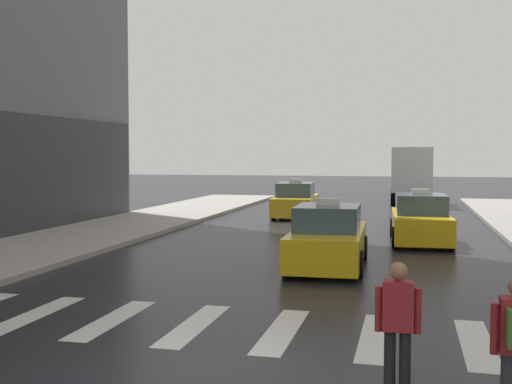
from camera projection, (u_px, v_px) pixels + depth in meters
crosswalk_markings at (238, 328)px, 10.74m from camera, size 11.30×2.80×0.01m
taxi_lead at (328, 239)px, 16.55m from camera, size 2.02×4.58×1.80m
taxi_second at (420, 221)px, 21.15m from camera, size 2.08×4.61×1.80m
taxi_third at (296, 202)px, 29.80m from camera, size 2.09×4.61×1.80m
box_truck at (411, 173)px, 37.62m from camera, size 2.36×7.57×3.35m
pedestrian_plain_coat at (398, 321)px, 7.62m from camera, size 0.55×0.24×1.65m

